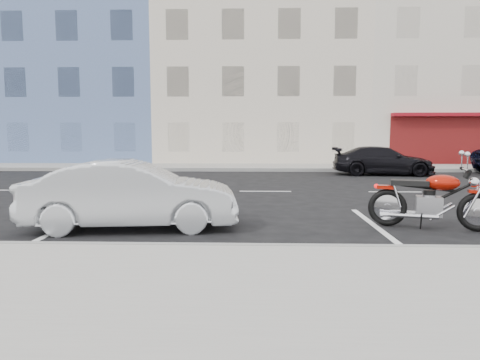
% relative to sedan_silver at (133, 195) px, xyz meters
% --- Properties ---
extents(ground, '(120.00, 120.00, 0.00)m').
position_rel_sedan_silver_xyz_m(ground, '(4.64, 5.29, -0.64)').
color(ground, black).
rests_on(ground, ground).
extents(sidewalk_near, '(80.00, 3.40, 0.15)m').
position_rel_sedan_silver_xyz_m(sidewalk_near, '(-0.36, -3.41, -0.57)').
color(sidewalk_near, gray).
rests_on(sidewalk_near, ground).
extents(sidewalk_far, '(80.00, 3.40, 0.15)m').
position_rel_sedan_silver_xyz_m(sidewalk_far, '(-0.36, 13.99, -0.57)').
color(sidewalk_far, gray).
rests_on(sidewalk_far, ground).
extents(curb_near, '(80.00, 0.12, 0.16)m').
position_rel_sedan_silver_xyz_m(curb_near, '(-0.36, -1.71, -0.56)').
color(curb_near, gray).
rests_on(curb_near, ground).
extents(curb_far, '(80.00, 0.12, 0.16)m').
position_rel_sedan_silver_xyz_m(curb_far, '(-0.36, 12.29, -0.56)').
color(curb_far, gray).
rests_on(curb_far, ground).
extents(bldg_blue, '(12.00, 12.00, 13.00)m').
position_rel_sedan_silver_xyz_m(bldg_blue, '(-9.36, 21.59, 5.86)').
color(bldg_blue, '#4F6694').
rests_on(bldg_blue, ground).
extents(bldg_cream, '(12.00, 12.00, 11.50)m').
position_rel_sedan_silver_xyz_m(bldg_cream, '(2.64, 21.59, 5.11)').
color(bldg_cream, beige).
rests_on(bldg_cream, ground).
extents(bldg_corner, '(14.00, 12.00, 12.50)m').
position_rel_sedan_silver_xyz_m(bldg_corner, '(15.64, 21.59, 5.61)').
color(bldg_corner, beige).
rests_on(bldg_corner, ground).
extents(sedan_silver, '(4.04, 1.80, 1.29)m').
position_rel_sedan_silver_xyz_m(sedan_silver, '(0.00, 0.00, 0.00)').
color(sedan_silver, '#B9BDC1').
rests_on(sedan_silver, ground).
extents(car_far, '(4.39, 2.07, 1.24)m').
position_rel_sedan_silver_xyz_m(car_far, '(7.88, 10.81, -0.03)').
color(car_far, black).
rests_on(car_far, ground).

